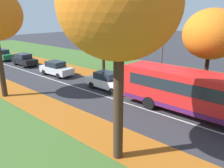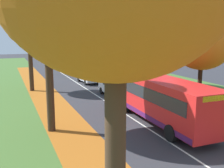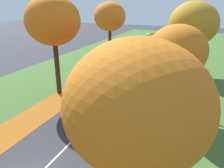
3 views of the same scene
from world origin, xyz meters
name	(u,v)px [view 3 (image 3 of 3)]	position (x,y,z in m)	size (l,w,h in m)	color
grass_verge_left	(80,65)	(-9.20, 20.00, 0.00)	(12.00, 90.00, 0.01)	#3D6028
leaf_litter_left	(87,82)	(-4.60, 14.00, 0.01)	(2.80, 60.00, 0.00)	#9E5619
grass_verge_right	(218,81)	(9.20, 20.00, 0.00)	(12.00, 90.00, 0.01)	#3D6028
leaf_litter_right	(169,94)	(4.60, 14.00, 0.01)	(2.80, 60.00, 0.00)	#9E5619
road_centre_line	(141,72)	(0.00, 20.00, 0.00)	(0.12, 80.00, 0.01)	silver
tree_left_near	(53,21)	(-5.66, 10.11, 6.98)	(4.97, 4.97, 9.26)	#382619
tree_left_mid	(110,17)	(-5.55, 22.73, 6.61)	(4.45, 4.45, 8.67)	#382619
tree_right_nearest	(137,105)	(5.46, -0.52, 5.53)	(4.75, 4.75, 7.68)	black
tree_right_near	(177,52)	(5.39, 9.89, 5.18)	(4.35, 4.35, 7.16)	black
tree_right_mid	(193,24)	(5.67, 21.67, 6.17)	(5.74, 5.74, 8.77)	black
streetlamp_right	(161,58)	(3.67, 13.26, 3.74)	(1.89, 0.28, 6.00)	#47474C
bus	(121,91)	(1.34, 9.10, 1.70)	(2.75, 10.42, 2.98)	red
car_white_lead	(147,73)	(1.50, 17.30, 0.81)	(1.82, 4.22, 1.62)	silver
car_silver_following	(159,58)	(1.31, 24.98, 0.81)	(1.91, 4.26, 1.62)	#B7BABF
car_black_third_in_line	(169,49)	(1.50, 32.52, 0.81)	(1.87, 4.24, 1.62)	black
car_green_fourth_in_line	(172,43)	(1.20, 38.66, 0.81)	(1.88, 4.25, 1.62)	#1E6038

